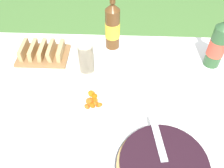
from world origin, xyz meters
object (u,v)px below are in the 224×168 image
cider_bottle_green (218,44)px  cider_bottle_amber (113,26)px  cup_stack (86,58)px  snack_plate_near (95,103)px  bread_board (43,53)px  berry_tart (163,166)px

cider_bottle_green → cider_bottle_amber: 0.52m
cup_stack → cider_bottle_amber: 0.24m
snack_plate_near → bread_board: 0.43m
cider_bottle_amber → snack_plate_near: size_ratio=1.66×
cup_stack → snack_plate_near: cup_stack is taller
cup_stack → snack_plate_near: 0.23m
cider_bottle_green → snack_plate_near: cider_bottle_green is taller
cider_bottle_green → berry_tart: bearing=-117.7°
cup_stack → snack_plate_near: size_ratio=0.86×
cider_bottle_amber → snack_plate_near: bearing=-98.3°
cider_bottle_amber → snack_plate_near: (-0.06, -0.41, -0.12)m
berry_tart → snack_plate_near: 0.39m
cup_stack → cider_bottle_green: bearing=7.4°
berry_tart → cider_bottle_amber: cider_bottle_amber is taller
cider_bottle_green → bread_board: cider_bottle_green is taller
cider_bottle_green → cider_bottle_amber: bearing=166.3°
berry_tart → snack_plate_near: (-0.27, 0.29, -0.02)m
berry_tart → cup_stack: bearing=123.0°
cider_bottle_amber → bread_board: size_ratio=1.30×
berry_tart → cider_bottle_amber: bearing=106.3°
berry_tart → bread_board: bread_board is taller
bread_board → cider_bottle_green: bearing=-1.2°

